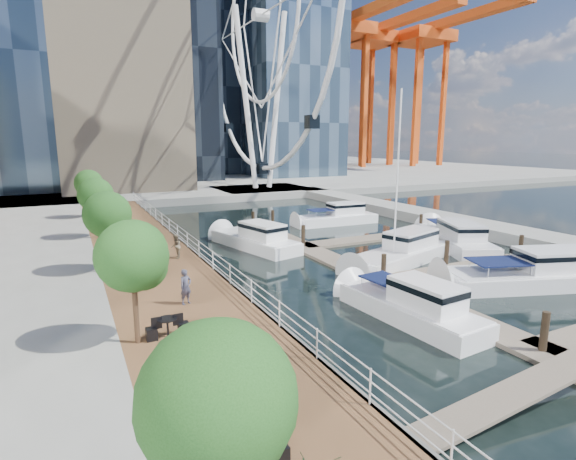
% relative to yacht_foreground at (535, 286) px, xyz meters
% --- Properties ---
extents(ground, '(520.00, 520.00, 0.00)m').
position_rel_yacht_foreground_xyz_m(ground, '(-10.70, -3.75, 0.00)').
color(ground, black).
rests_on(ground, ground).
extents(boardwalk, '(6.00, 60.00, 1.00)m').
position_rel_yacht_foreground_xyz_m(boardwalk, '(-19.70, 11.25, 0.50)').
color(boardwalk, brown).
rests_on(boardwalk, ground).
extents(seawall, '(0.25, 60.00, 1.00)m').
position_rel_yacht_foreground_xyz_m(seawall, '(-16.70, 11.25, 0.50)').
color(seawall, '#595954').
rests_on(seawall, ground).
extents(land_far, '(200.00, 114.00, 1.00)m').
position_rel_yacht_foreground_xyz_m(land_far, '(-10.70, 98.25, 0.50)').
color(land_far, gray).
rests_on(land_far, ground).
extents(breakwater, '(4.00, 60.00, 1.00)m').
position_rel_yacht_foreground_xyz_m(breakwater, '(9.30, 16.25, 0.50)').
color(breakwater, gray).
rests_on(breakwater, ground).
extents(pier, '(14.00, 12.00, 1.00)m').
position_rel_yacht_foreground_xyz_m(pier, '(3.30, 48.25, 0.50)').
color(pier, gray).
rests_on(pier, ground).
extents(railing, '(0.10, 60.00, 1.05)m').
position_rel_yacht_foreground_xyz_m(railing, '(-16.80, 11.25, 1.52)').
color(railing, white).
rests_on(railing, boardwalk).
extents(floating_docks, '(16.00, 34.00, 2.60)m').
position_rel_yacht_foreground_xyz_m(floating_docks, '(-2.74, 6.23, 0.49)').
color(floating_docks, '#6D6051').
rests_on(floating_docks, ground).
extents(ferris_wheel, '(5.80, 45.60, 47.80)m').
position_rel_yacht_foreground_xyz_m(ferris_wheel, '(3.30, 48.25, 25.92)').
color(ferris_wheel, white).
rests_on(ferris_wheel, ground).
extents(port_cranes, '(40.00, 52.00, 38.00)m').
position_rel_yacht_foreground_xyz_m(port_cranes, '(56.96, 91.91, 20.00)').
color(port_cranes, '#D84C14').
rests_on(port_cranes, ground).
extents(street_trees, '(2.60, 42.60, 4.60)m').
position_rel_yacht_foreground_xyz_m(street_trees, '(-22.10, 10.25, 4.29)').
color(street_trees, '#3F2B1C').
rests_on(street_trees, ground).
extents(cafe_tables, '(2.50, 13.70, 0.74)m').
position_rel_yacht_foreground_xyz_m(cafe_tables, '(-21.10, -5.75, 1.37)').
color(cafe_tables, black).
rests_on(cafe_tables, ground).
extents(yacht_foreground, '(12.16, 6.75, 2.15)m').
position_rel_yacht_foreground_xyz_m(yacht_foreground, '(0.00, 0.00, 0.00)').
color(yacht_foreground, silver).
rests_on(yacht_foreground, ground).
extents(pedestrian_near, '(0.70, 0.60, 1.63)m').
position_rel_yacht_foreground_xyz_m(pedestrian_near, '(-19.54, 3.40, 1.82)').
color(pedestrian_near, '#46475E').
rests_on(pedestrian_near, boardwalk).
extents(pedestrian_mid, '(0.75, 0.87, 1.54)m').
position_rel_yacht_foreground_xyz_m(pedestrian_mid, '(-18.16, 11.66, 1.77)').
color(pedestrian_mid, '#7F7058').
rests_on(pedestrian_mid, boardwalk).
extents(pedestrian_far, '(0.97, 0.42, 1.63)m').
position_rel_yacht_foreground_xyz_m(pedestrian_far, '(-19.87, 27.90, 1.82)').
color(pedestrian_far, '#32373F').
rests_on(pedestrian_far, boardwalk).
extents(moored_yachts, '(20.65, 35.94, 11.50)m').
position_rel_yacht_foreground_xyz_m(moored_yachts, '(-3.37, 7.66, 0.00)').
color(moored_yachts, silver).
rests_on(moored_yachts, ground).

